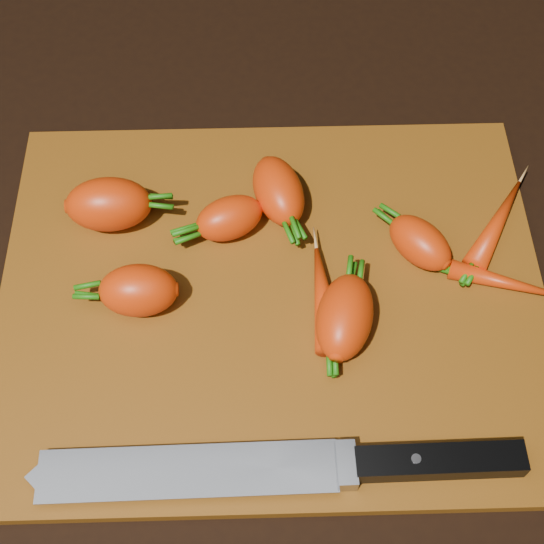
{
  "coord_description": "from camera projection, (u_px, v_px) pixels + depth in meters",
  "views": [
    {
      "loc": [
        -0.01,
        -0.35,
        0.61
      ],
      "look_at": [
        0.0,
        0.01,
        0.03
      ],
      "focal_mm": 50.0,
      "sensor_mm": 36.0,
      "label": 1
    }
  ],
  "objects": [
    {
      "name": "carrot_6",
      "position": [
        497.0,
        223.0,
        0.72
      ],
      "size": [
        0.08,
        0.11,
        0.02
      ],
      "primitive_type": "ellipsoid",
      "rotation": [
        0.0,
        0.0,
        1.01
      ],
      "color": "red",
      "rests_on": "cutting_board"
    },
    {
      "name": "carrot_5",
      "position": [
        420.0,
        243.0,
        0.7
      ],
      "size": [
        0.07,
        0.08,
        0.04
      ],
      "primitive_type": "ellipsoid",
      "rotation": [
        0.0,
        0.0,
        2.28
      ],
      "color": "red",
      "rests_on": "cutting_board"
    },
    {
      "name": "carrot_8",
      "position": [
        323.0,
        298.0,
        0.67
      ],
      "size": [
        0.03,
        0.11,
        0.03
      ],
      "primitive_type": "ellipsoid",
      "rotation": [
        0.0,
        0.0,
        1.63
      ],
      "color": "red",
      "rests_on": "cutting_board"
    },
    {
      "name": "knife",
      "position": [
        217.0,
        470.0,
        0.6
      ],
      "size": [
        0.39,
        0.05,
        0.02
      ],
      "rotation": [
        0.0,
        0.0,
        0.01
      ],
      "color": "gray",
      "rests_on": "cutting_board"
    },
    {
      "name": "carrot_2",
      "position": [
        278.0,
        191.0,
        0.72
      ],
      "size": [
        0.07,
        0.09,
        0.05
      ],
      "primitive_type": "ellipsoid",
      "rotation": [
        0.0,
        0.0,
        -1.29
      ],
      "color": "red",
      "rests_on": "cutting_board"
    },
    {
      "name": "carrot_1",
      "position": [
        138.0,
        290.0,
        0.67
      ],
      "size": [
        0.07,
        0.05,
        0.05
      ],
      "primitive_type": "ellipsoid",
      "rotation": [
        0.0,
        0.0,
        3.15
      ],
      "color": "red",
      "rests_on": "cutting_board"
    },
    {
      "name": "carrot_7",
      "position": [
        508.0,
        283.0,
        0.69
      ],
      "size": [
        0.11,
        0.05,
        0.02
      ],
      "primitive_type": "ellipsoid",
      "rotation": [
        0.0,
        0.0,
        -0.32
      ],
      "color": "red",
      "rests_on": "cutting_board"
    },
    {
      "name": "carrot_3",
      "position": [
        345.0,
        317.0,
        0.65
      ],
      "size": [
        0.07,
        0.09,
        0.05
      ],
      "primitive_type": "ellipsoid",
      "rotation": [
        0.0,
        0.0,
        1.32
      ],
      "color": "red",
      "rests_on": "cutting_board"
    },
    {
      "name": "carrot_4",
      "position": [
        229.0,
        218.0,
        0.71
      ],
      "size": [
        0.08,
        0.06,
        0.04
      ],
      "primitive_type": "ellipsoid",
      "rotation": [
        0.0,
        0.0,
        3.53
      ],
      "color": "red",
      "rests_on": "cutting_board"
    },
    {
      "name": "cutting_board",
      "position": [
        272.0,
        295.0,
        0.7
      ],
      "size": [
        0.5,
        0.4,
        0.01
      ],
      "primitive_type": "cube",
      "color": "brown",
      "rests_on": "ground"
    },
    {
      "name": "carrot_0",
      "position": [
        109.0,
        204.0,
        0.71
      ],
      "size": [
        0.08,
        0.05,
        0.05
      ],
      "primitive_type": "ellipsoid",
      "rotation": [
        0.0,
        0.0,
        0.03
      ],
      "color": "red",
      "rests_on": "cutting_board"
    },
    {
      "name": "ground",
      "position": [
        272.0,
        301.0,
        0.71
      ],
      "size": [
        2.0,
        2.0,
        0.01
      ],
      "primitive_type": "cube",
      "color": "black"
    }
  ]
}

